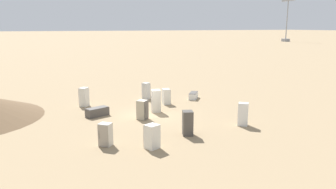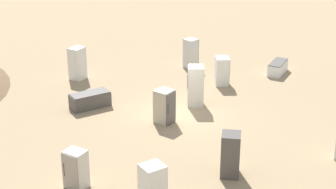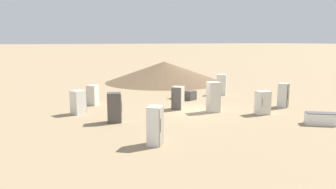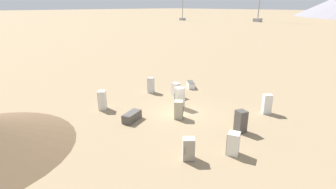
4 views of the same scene
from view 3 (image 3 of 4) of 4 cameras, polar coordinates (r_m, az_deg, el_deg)
name	(u,v)px [view 3 (image 3 of 4)]	position (r m, az deg, el deg)	size (l,w,h in m)	color
ground_plane	(193,110)	(21.38, 4.35, -2.73)	(1000.00, 1000.00, 0.00)	#9E8460
dirt_mound	(164,72)	(35.76, -0.65, 3.96)	(12.85, 12.85, 2.24)	brown
discarded_fridge_0	(321,119)	(19.46, 25.12, -3.82)	(1.69, 1.53, 0.65)	white
discarded_fridge_1	(184,95)	(25.32, 2.87, -0.02)	(1.37, 1.97, 0.71)	#4C4742
discarded_fridge_2	(222,85)	(27.65, 9.30, 1.71)	(0.99, 0.98, 1.71)	silver
discarded_fridge_3	(115,108)	(18.26, -9.30, -2.25)	(0.94, 0.87, 1.65)	#4C4742
discarded_fridge_4	(263,103)	(20.87, 16.17, -1.36)	(0.87, 0.79, 1.43)	silver
discarded_fridge_5	(213,97)	(20.85, 7.89, -0.42)	(0.84, 0.85, 1.91)	beige
discarded_fridge_6	(93,95)	(23.51, -12.95, -0.10)	(0.93, 0.93, 1.40)	beige
discarded_fridge_7	(155,126)	(14.13, -2.25, -5.45)	(0.90, 0.90, 1.69)	white
discarded_fridge_8	(178,98)	(21.52, 1.72, -0.59)	(1.00, 0.99, 1.49)	#B2A88E
discarded_fridge_9	(78,102)	(20.84, -15.36, -1.30)	(0.94, 0.94, 1.46)	silver
discarded_fridge_10	(283,95)	(23.47, 19.44, -0.13)	(0.85, 0.86, 1.63)	silver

